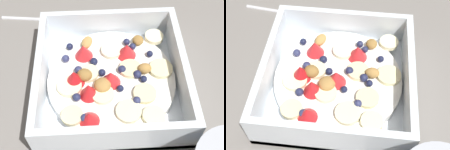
% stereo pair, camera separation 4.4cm
% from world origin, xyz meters
% --- Properties ---
extents(ground_plane, '(2.40, 2.40, 0.00)m').
position_xyz_m(ground_plane, '(0.00, 0.00, 0.00)').
color(ground_plane, gray).
extents(fruit_bowl, '(0.22, 0.22, 0.06)m').
position_xyz_m(fruit_bowl, '(0.02, 0.01, 0.02)').
color(fruit_bowl, white).
rests_on(fruit_bowl, ground).
extents(spoon, '(0.04, 0.17, 0.01)m').
position_xyz_m(spoon, '(-0.13, -0.06, 0.00)').
color(spoon, silver).
rests_on(spoon, ground).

